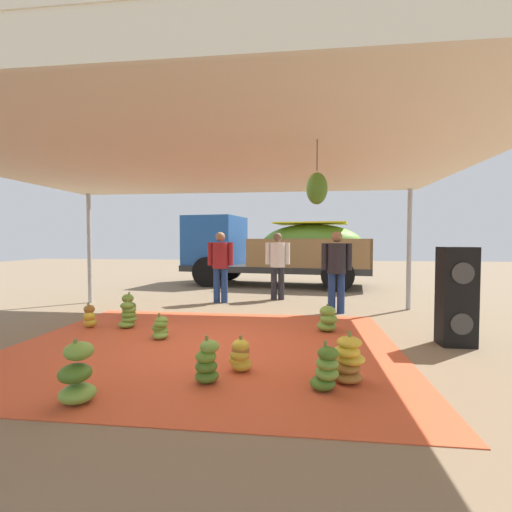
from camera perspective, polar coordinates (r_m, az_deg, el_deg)
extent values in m
plane|color=#7F6B51|center=(8.45, -2.70, -8.14)|extent=(40.00, 40.00, 0.00)
cube|color=#D1512D|center=(5.59, -7.98, -13.67)|extent=(5.60, 4.71, 0.01)
cylinder|color=#9EA0A5|center=(9.95, -24.53, 1.05)|extent=(0.10, 0.10, 2.70)
cylinder|color=#9EA0A5|center=(8.83, 22.75, 0.93)|extent=(0.10, 0.10, 2.70)
cube|color=beige|center=(5.50, -8.16, 14.72)|extent=(8.00, 7.00, 0.06)
cube|color=beige|center=(2.42, -32.65, 26.38)|extent=(8.00, 0.04, 0.28)
cylinder|color=#4C422D|center=(4.34, 9.50, 15.26)|extent=(0.01, 0.01, 0.35)
ellipsoid|color=#477523|center=(4.27, 9.46, 10.34)|extent=(0.24, 0.24, 0.36)
ellipsoid|color=#75A83D|center=(6.96, -19.51, -9.98)|extent=(0.39, 0.39, 0.13)
ellipsoid|color=#6B9E38|center=(6.95, -19.12, -9.29)|extent=(0.33, 0.33, 0.13)
ellipsoid|color=#60932D|center=(6.94, -19.21, -8.62)|extent=(0.36, 0.36, 0.13)
ellipsoid|color=#6B9E38|center=(6.93, -19.16, -7.93)|extent=(0.33, 0.33, 0.13)
ellipsoid|color=#6B9E38|center=(6.89, -19.48, -7.30)|extent=(0.32, 0.32, 0.13)
cylinder|color=olive|center=(6.90, -19.43, -6.78)|extent=(0.04, 0.04, 0.12)
ellipsoid|color=gold|center=(7.23, -24.43, -9.46)|extent=(0.31, 0.31, 0.16)
ellipsoid|color=gold|center=(7.19, -24.57, -8.55)|extent=(0.26, 0.26, 0.16)
ellipsoid|color=#996628|center=(7.21, -24.54, -7.56)|extent=(0.23, 0.23, 0.16)
cylinder|color=olive|center=(7.18, -24.67, -7.11)|extent=(0.04, 0.04, 0.12)
ellipsoid|color=#518428|center=(7.77, -19.24, -8.50)|extent=(0.30, 0.30, 0.17)
ellipsoid|color=#518428|center=(7.70, -19.11, -7.40)|extent=(0.28, 0.28, 0.17)
ellipsoid|color=#6B9E38|center=(7.67, -19.36, -6.25)|extent=(0.31, 0.31, 0.17)
cylinder|color=olive|center=(7.68, -19.15, -5.79)|extent=(0.04, 0.04, 0.12)
ellipsoid|color=#477523|center=(4.06, 10.32, -18.90)|extent=(0.35, 0.35, 0.14)
ellipsoid|color=#6B9E38|center=(4.02, 10.99, -17.50)|extent=(0.30, 0.30, 0.14)
ellipsoid|color=#6B9E38|center=(3.96, 11.03, -16.12)|extent=(0.32, 0.32, 0.14)
ellipsoid|color=#477523|center=(3.91, 11.17, -14.68)|extent=(0.25, 0.25, 0.14)
cylinder|color=olive|center=(3.92, 10.76, -13.73)|extent=(0.04, 0.04, 0.12)
ellipsoid|color=#75A83D|center=(6.04, -14.72, -11.86)|extent=(0.31, 0.31, 0.12)
ellipsoid|color=#75A83D|center=(6.08, -14.58, -11.22)|extent=(0.23, 0.23, 0.12)
ellipsoid|color=#60932D|center=(6.05, -14.91, -10.73)|extent=(0.31, 0.31, 0.12)
ellipsoid|color=#60932D|center=(6.01, -14.65, -10.26)|extent=(0.23, 0.23, 0.12)
ellipsoid|color=#6B9E38|center=(6.03, -14.52, -9.67)|extent=(0.28, 0.28, 0.12)
cylinder|color=olive|center=(6.00, -14.85, -9.14)|extent=(0.04, 0.04, 0.12)
ellipsoid|color=#75A83D|center=(4.09, -26.04, -18.70)|extent=(0.41, 0.41, 0.18)
ellipsoid|color=#477523|center=(4.02, -26.37, -16.06)|extent=(0.43, 0.43, 0.18)
ellipsoid|color=#75A83D|center=(4.00, -25.89, -13.17)|extent=(0.37, 0.37, 0.18)
cylinder|color=olive|center=(3.98, -26.32, -12.39)|extent=(0.04, 0.04, 0.12)
ellipsoid|color=#477523|center=(4.22, -7.68, -18.03)|extent=(0.33, 0.33, 0.14)
ellipsoid|color=#477523|center=(4.18, -7.78, -16.66)|extent=(0.27, 0.27, 0.14)
ellipsoid|color=#60932D|center=(4.15, -7.80, -15.23)|extent=(0.23, 0.23, 0.14)
ellipsoid|color=#75A83D|center=(4.11, -7.27, -13.81)|extent=(0.28, 0.28, 0.14)
cylinder|color=olive|center=(4.10, -7.69, -12.98)|extent=(0.04, 0.04, 0.12)
ellipsoid|color=gold|center=(4.52, -2.29, -16.54)|extent=(0.33, 0.33, 0.15)
ellipsoid|color=gold|center=(4.52, -2.71, -15.78)|extent=(0.33, 0.33, 0.15)
ellipsoid|color=gold|center=(4.48, -2.56, -15.20)|extent=(0.29, 0.29, 0.15)
ellipsoid|color=#996628|center=(4.49, -2.43, -14.42)|extent=(0.27, 0.27, 0.15)
ellipsoid|color=gold|center=(4.46, -2.44, -13.77)|extent=(0.26, 0.26, 0.15)
cylinder|color=olive|center=(4.45, -2.43, -13.03)|extent=(0.04, 0.04, 0.12)
ellipsoid|color=#6B9E38|center=(6.44, 10.91, -10.67)|extent=(0.46, 0.46, 0.18)
ellipsoid|color=#6B9E38|center=(6.36, 11.28, -9.62)|extent=(0.34, 0.34, 0.18)
ellipsoid|color=#75A83D|center=(6.35, 11.12, -8.43)|extent=(0.35, 0.35, 0.18)
cylinder|color=olive|center=(6.35, 11.08, -7.89)|extent=(0.04, 0.04, 0.12)
ellipsoid|color=#996628|center=(4.32, 14.01, -17.72)|extent=(0.46, 0.46, 0.13)
ellipsoid|color=#996628|center=(4.31, 13.85, -16.44)|extent=(0.34, 0.34, 0.13)
ellipsoid|color=gold|center=(4.27, 14.61, -15.27)|extent=(0.41, 0.41, 0.13)
ellipsoid|color=gold|center=(4.20, 13.97, -14.21)|extent=(0.36, 0.36, 0.13)
ellipsoid|color=gold|center=(4.20, 14.33, -12.89)|extent=(0.32, 0.32, 0.13)
cylinder|color=olive|center=(4.19, 14.35, -12.07)|extent=(0.04, 0.04, 0.12)
cube|color=#2D2D2D|center=(12.67, 3.23, -1.85)|extent=(6.52, 3.25, 0.20)
cube|color=#1E4C93|center=(13.28, -6.29, 2.44)|extent=(2.05, 2.41, 1.70)
cube|color=#232D38|center=(13.64, -9.76, 3.85)|extent=(0.30, 1.88, 0.75)
cube|color=olive|center=(11.31, 7.91, 0.40)|extent=(3.84, 0.64, 0.90)
cube|color=olive|center=(13.58, 9.15, 0.74)|extent=(3.84, 0.64, 0.90)
cube|color=olive|center=(12.37, 17.34, 0.49)|extent=(0.42, 2.35, 0.90)
ellipsoid|color=#60932D|center=(12.44, 8.60, 1.73)|extent=(3.66, 2.46, 1.40)
cube|color=yellow|center=(12.45, 8.62, 5.05)|extent=(2.56, 2.12, 0.04)
cylinder|color=black|center=(12.28, -7.58, -2.47)|extent=(1.03, 0.42, 1.00)
cylinder|color=black|center=(14.29, -4.20, -1.76)|extent=(1.03, 0.42, 1.00)
cylinder|color=black|center=(11.33, 12.64, -2.93)|extent=(1.03, 0.42, 1.00)
cylinder|color=black|center=(13.49, 13.06, -2.07)|extent=(1.03, 0.42, 1.00)
cylinder|color=#26262D|center=(9.61, 2.80, -4.27)|extent=(0.16, 0.16, 0.85)
cylinder|color=#26262D|center=(9.60, 3.95, -4.28)|extent=(0.16, 0.16, 0.85)
cylinder|color=silver|center=(9.54, 3.39, 0.18)|extent=(0.39, 0.39, 0.64)
cylinder|color=silver|center=(9.56, 1.84, 0.40)|extent=(0.12, 0.12, 0.57)
cylinder|color=silver|center=(9.53, 4.94, 0.39)|extent=(0.12, 0.12, 0.57)
sphere|color=brown|center=(9.54, 3.39, 2.94)|extent=(0.23, 0.23, 0.23)
cylinder|color=navy|center=(8.01, 11.71, -5.69)|extent=(0.16, 0.16, 0.85)
cylinder|color=navy|center=(8.03, 13.08, -5.69)|extent=(0.16, 0.16, 0.85)
cylinder|color=#26262D|center=(7.95, 12.45, -0.36)|extent=(0.39, 0.39, 0.64)
cylinder|color=#26262D|center=(7.92, 10.60, -0.10)|extent=(0.12, 0.12, 0.57)
cylinder|color=#26262D|center=(7.97, 14.29, -0.11)|extent=(0.12, 0.12, 0.57)
sphere|color=#936B4C|center=(7.94, 12.48, 2.94)|extent=(0.23, 0.23, 0.23)
cylinder|color=navy|center=(9.19, -6.14, -4.58)|extent=(0.16, 0.16, 0.86)
cylinder|color=navy|center=(9.15, -4.95, -4.61)|extent=(0.16, 0.16, 0.86)
cylinder|color=maroon|center=(9.11, -5.57, 0.10)|extent=(0.39, 0.39, 0.64)
cylinder|color=maroon|center=(9.16, -7.15, 0.33)|extent=(0.13, 0.13, 0.57)
cylinder|color=maroon|center=(9.05, -3.96, 0.32)|extent=(0.13, 0.13, 0.57)
sphere|color=#936B4C|center=(9.10, -5.58, 3.01)|extent=(0.23, 0.23, 0.23)
cube|color=black|center=(6.25, 28.69, -8.88)|extent=(0.48, 0.39, 0.72)
cylinder|color=#383838|center=(6.06, 29.40, -9.24)|extent=(0.31, 0.02, 0.31)
cube|color=black|center=(6.15, 28.83, -2.20)|extent=(0.48, 0.39, 0.74)
cylinder|color=#383838|center=(5.96, 29.55, -2.35)|extent=(0.31, 0.02, 0.31)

